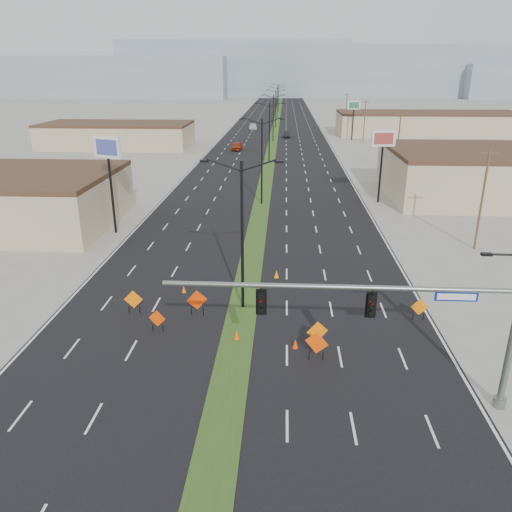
# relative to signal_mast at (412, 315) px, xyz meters

# --- Properties ---
(ground) EXTENTS (600.00, 600.00, 0.00)m
(ground) POSITION_rel_signal_mast_xyz_m (-8.56, -2.00, -4.79)
(ground) COLOR gray
(ground) RESTS_ON ground
(road_surface) EXTENTS (25.00, 400.00, 0.02)m
(road_surface) POSITION_rel_signal_mast_xyz_m (-8.56, 98.00, -4.79)
(road_surface) COLOR black
(road_surface) RESTS_ON ground
(median_strip) EXTENTS (2.00, 400.00, 0.04)m
(median_strip) POSITION_rel_signal_mast_xyz_m (-8.56, 98.00, -4.79)
(median_strip) COLOR #294418
(median_strip) RESTS_ON ground
(building_sw_far) EXTENTS (30.00, 14.00, 4.50)m
(building_sw_far) POSITION_rel_signal_mast_xyz_m (-40.56, 83.00, -2.54)
(building_sw_far) COLOR tan
(building_sw_far) RESTS_ON ground
(building_se_far) EXTENTS (44.00, 16.00, 5.00)m
(building_se_far) POSITION_rel_signal_mast_xyz_m (29.44, 108.00, -2.29)
(building_se_far) COLOR tan
(building_se_far) RESTS_ON ground
(mesa_west) EXTENTS (180.00, 50.00, 22.00)m
(mesa_west) POSITION_rel_signal_mast_xyz_m (-128.56, 278.00, 6.21)
(mesa_west) COLOR gray
(mesa_west) RESTS_ON ground
(mesa_center) EXTENTS (220.00, 50.00, 28.00)m
(mesa_center) POSITION_rel_signal_mast_xyz_m (31.44, 298.00, 9.21)
(mesa_center) COLOR gray
(mesa_center) RESTS_ON ground
(mesa_backdrop) EXTENTS (140.00, 50.00, 32.00)m
(mesa_backdrop) POSITION_rel_signal_mast_xyz_m (-38.56, 318.00, 11.21)
(mesa_backdrop) COLOR gray
(mesa_backdrop) RESTS_ON ground
(signal_mast) EXTENTS (16.30, 0.60, 8.00)m
(signal_mast) POSITION_rel_signal_mast_xyz_m (0.00, 0.00, 0.00)
(signal_mast) COLOR slate
(signal_mast) RESTS_ON ground
(streetlight_0) EXTENTS (5.15, 0.24, 10.02)m
(streetlight_0) POSITION_rel_signal_mast_xyz_m (-8.56, 10.00, 0.63)
(streetlight_0) COLOR black
(streetlight_0) RESTS_ON ground
(streetlight_1) EXTENTS (5.15, 0.24, 10.02)m
(streetlight_1) POSITION_rel_signal_mast_xyz_m (-8.56, 38.00, 0.63)
(streetlight_1) COLOR black
(streetlight_1) RESTS_ON ground
(streetlight_2) EXTENTS (5.15, 0.24, 10.02)m
(streetlight_2) POSITION_rel_signal_mast_xyz_m (-8.56, 66.00, 0.63)
(streetlight_2) COLOR black
(streetlight_2) RESTS_ON ground
(streetlight_3) EXTENTS (5.15, 0.24, 10.02)m
(streetlight_3) POSITION_rel_signal_mast_xyz_m (-8.56, 94.00, 0.63)
(streetlight_3) COLOR black
(streetlight_3) RESTS_ON ground
(streetlight_4) EXTENTS (5.15, 0.24, 10.02)m
(streetlight_4) POSITION_rel_signal_mast_xyz_m (-8.56, 122.00, 0.63)
(streetlight_4) COLOR black
(streetlight_4) RESTS_ON ground
(streetlight_5) EXTENTS (5.15, 0.24, 10.02)m
(streetlight_5) POSITION_rel_signal_mast_xyz_m (-8.56, 150.00, 0.63)
(streetlight_5) COLOR black
(streetlight_5) RESTS_ON ground
(streetlight_6) EXTENTS (5.15, 0.24, 10.02)m
(streetlight_6) POSITION_rel_signal_mast_xyz_m (-8.56, 178.00, 0.63)
(streetlight_6) COLOR black
(streetlight_6) RESTS_ON ground
(utility_pole_0) EXTENTS (1.60, 0.20, 9.00)m
(utility_pole_0) POSITION_rel_signal_mast_xyz_m (11.44, 23.00, -0.12)
(utility_pole_0) COLOR #4C3823
(utility_pole_0) RESTS_ON ground
(utility_pole_1) EXTENTS (1.60, 0.20, 9.00)m
(utility_pole_1) POSITION_rel_signal_mast_xyz_m (11.44, 58.00, -0.12)
(utility_pole_1) COLOR #4C3823
(utility_pole_1) RESTS_ON ground
(utility_pole_2) EXTENTS (1.60, 0.20, 9.00)m
(utility_pole_2) POSITION_rel_signal_mast_xyz_m (11.44, 93.00, -0.12)
(utility_pole_2) COLOR #4C3823
(utility_pole_2) RESTS_ON ground
(utility_pole_3) EXTENTS (1.60, 0.20, 9.00)m
(utility_pole_3) POSITION_rel_signal_mast_xyz_m (11.44, 128.00, -0.12)
(utility_pole_3) COLOR #4C3823
(utility_pole_3) RESTS_ON ground
(car_left) EXTENTS (2.14, 4.69, 1.56)m
(car_left) POSITION_rel_signal_mast_xyz_m (-15.43, 80.27, -4.01)
(car_left) COLOR #992B10
(car_left) RESTS_ON ground
(car_mid) EXTENTS (1.52, 4.20, 1.38)m
(car_mid) POSITION_rel_signal_mast_xyz_m (-5.48, 100.89, -4.10)
(car_mid) COLOR black
(car_mid) RESTS_ON ground
(car_far) EXTENTS (2.54, 5.30, 1.49)m
(car_far) POSITION_rel_signal_mast_xyz_m (-14.52, 116.46, -4.05)
(car_far) COLOR silver
(car_far) RESTS_ON ground
(construction_sign_0) EXTENTS (1.25, 0.07, 1.67)m
(construction_sign_0) POSITION_rel_signal_mast_xyz_m (-15.68, 8.63, -3.81)
(construction_sign_0) COLOR orange
(construction_sign_0) RESTS_ON ground
(construction_sign_1) EXTENTS (1.08, 0.25, 1.46)m
(construction_sign_1) POSITION_rel_signal_mast_xyz_m (-13.54, 6.32, -3.94)
(construction_sign_1) COLOR #E73D04
(construction_sign_1) RESTS_ON ground
(construction_sign_2) EXTENTS (1.31, 0.45, 1.81)m
(construction_sign_2) POSITION_rel_signal_mast_xyz_m (-11.44, 8.59, -3.72)
(construction_sign_2) COLOR red
(construction_sign_2) RESTS_ON ground
(construction_sign_3) EXTENTS (1.25, 0.38, 1.71)m
(construction_sign_3) POSITION_rel_signal_mast_xyz_m (-3.82, 4.95, -3.78)
(construction_sign_3) COLOR orange
(construction_sign_3) RESTS_ON ground
(construction_sign_4) EXTENTS (1.25, 0.53, 1.78)m
(construction_sign_4) POSITION_rel_signal_mast_xyz_m (-3.94, 3.61, -3.74)
(construction_sign_4) COLOR #FF4505
(construction_sign_4) RESTS_ON ground
(construction_sign_5) EXTENTS (1.12, 0.05, 1.50)m
(construction_sign_5) POSITION_rel_signal_mast_xyz_m (2.94, 8.77, -3.92)
(construction_sign_5) COLOR #D56B04
(construction_sign_5) RESTS_ON ground
(cone_0) EXTENTS (0.38, 0.38, 0.62)m
(cone_0) POSITION_rel_signal_mast_xyz_m (-8.57, 5.62, -4.48)
(cone_0) COLOR #FF5405
(cone_0) RESTS_ON ground
(cone_1) EXTENTS (0.37, 0.37, 0.58)m
(cone_1) POSITION_rel_signal_mast_xyz_m (-5.07, 4.82, -4.50)
(cone_1) COLOR #E03604
(cone_1) RESTS_ON ground
(cone_2) EXTENTS (0.47, 0.47, 0.62)m
(cone_2) POSITION_rel_signal_mast_xyz_m (-6.35, 15.24, -4.48)
(cone_2) COLOR orange
(cone_2) RESTS_ON ground
(cone_3) EXTENTS (0.39, 0.39, 0.53)m
(cone_3) POSITION_rel_signal_mast_xyz_m (-13.04, 12.11, -4.52)
(cone_3) COLOR #F96305
(cone_3) RESTS_ON ground
(pole_sign_west) EXTENTS (2.97, 1.53, 9.44)m
(pole_sign_west) POSITION_rel_signal_mast_xyz_m (-22.56, 25.88, 2.91)
(pole_sign_west) COLOR black
(pole_sign_west) RESTS_ON ground
(pole_sign_east_near) EXTENTS (2.83, 0.71, 8.62)m
(pole_sign_east_near) POSITION_rel_signal_mast_xyz_m (5.63, 39.56, 2.19)
(pole_sign_east_near) COLOR black
(pole_sign_east_near) RESTS_ON ground
(pole_sign_east_far) EXTENTS (2.82, 0.99, 8.65)m
(pole_sign_east_far) POSITION_rel_signal_mast_xyz_m (9.48, 97.03, 2.21)
(pole_sign_east_far) COLOR black
(pole_sign_east_far) RESTS_ON ground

